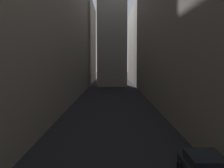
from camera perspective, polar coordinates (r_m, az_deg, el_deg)
ground_plane at (r=44.89m, az=-0.04°, el=-3.15°), size 264.00×264.00×0.00m
building_block_left at (r=48.30m, az=-14.30°, el=10.90°), size 12.35×108.00×22.97m
building_block_right at (r=48.59m, az=16.07°, el=9.26°), size 15.61×108.00×20.33m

